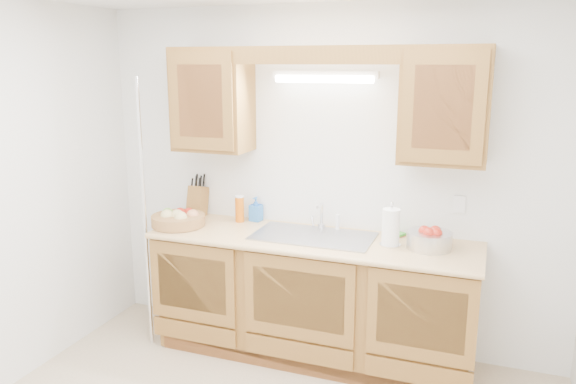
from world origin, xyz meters
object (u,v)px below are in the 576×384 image
at_px(paper_towel, 391,228).
at_px(apple_bowl, 429,239).
at_px(fruit_basket, 178,219).
at_px(knife_block, 198,201).

bearing_deg(paper_towel, apple_bowl, 5.94).
distance_m(fruit_basket, paper_towel, 1.57).
distance_m(paper_towel, apple_bowl, 0.26).
relative_size(fruit_basket, paper_towel, 1.47).
bearing_deg(fruit_basket, knife_block, 89.96).
height_order(knife_block, apple_bowl, knife_block).
bearing_deg(fruit_basket, paper_towel, 3.14).
distance_m(fruit_basket, knife_block, 0.30).
relative_size(fruit_basket, apple_bowl, 1.24).
bearing_deg(apple_bowl, knife_block, 174.25).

